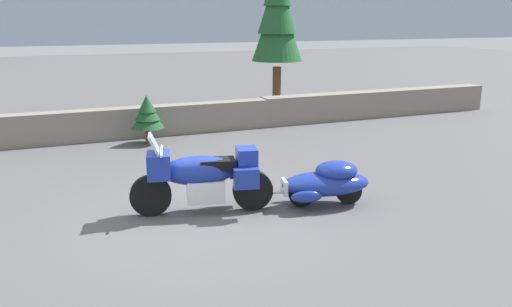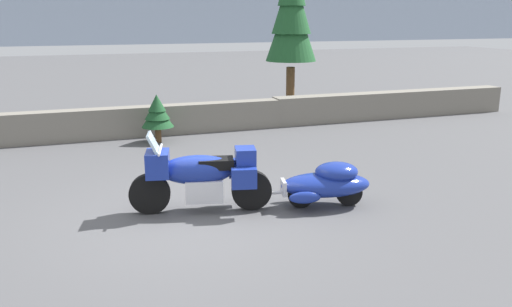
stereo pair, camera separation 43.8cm
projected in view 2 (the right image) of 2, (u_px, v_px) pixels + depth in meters
The scene contains 6 objects.
ground_plane at pixel (188, 218), 8.29m from camera, with size 80.00×80.00×0.00m, color #4C4C4F.
stone_guard_wall at pixel (157, 120), 14.12m from camera, with size 24.00×0.60×0.82m.
touring_motorcycle at pixel (200, 175), 8.44m from camera, with size 2.28×1.05×1.33m.
car_shaped_trailer at pixel (326, 183), 8.72m from camera, with size 2.23×1.03×0.76m.
pine_tree_tall at pixel (292, 11), 16.68m from camera, with size 1.64×1.64×5.23m.
pine_sapling_near at pixel (157, 113), 13.16m from camera, with size 0.81×0.81×1.23m.
Camera 2 is at (-1.58, -7.68, 3.08)m, focal length 36.74 mm.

